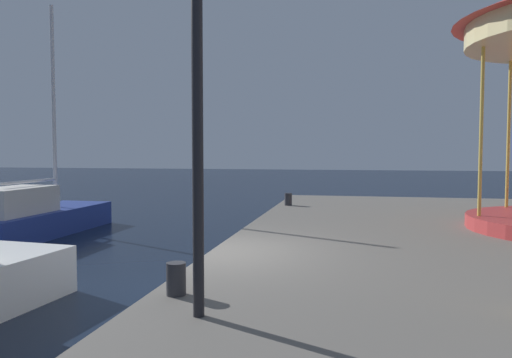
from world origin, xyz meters
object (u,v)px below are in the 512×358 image
at_px(sailboat_blue, 34,216).
at_px(bollard_north, 176,279).
at_px(lamp_post_mid_promenade, 197,15).
at_px(bollard_south, 288,199).

distance_m(sailboat_blue, bollard_north, 10.49).
xyz_separation_m(lamp_post_mid_promenade, bollard_north, (-0.51, 0.68, -2.97)).
relative_size(lamp_post_mid_promenade, bollard_south, 11.73).
distance_m(bollard_north, bollard_south, 10.16).
bearing_deg(sailboat_blue, bollard_south, 20.08).
height_order(sailboat_blue, lamp_post_mid_promenade, sailboat_blue).
xyz_separation_m(sailboat_blue, bollard_north, (7.36, -7.46, 0.40)).
relative_size(sailboat_blue, bollard_north, 17.97).
xyz_separation_m(lamp_post_mid_promenade, bollard_south, (-0.49, 10.84, -2.97)).
relative_size(bollard_north, bollard_south, 1.00).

